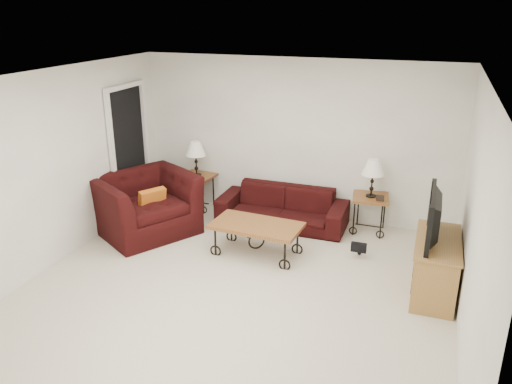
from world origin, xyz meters
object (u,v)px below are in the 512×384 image
side_table_right (369,214)px  coffee_table (257,239)px  sofa (282,207)px  tv_stand (435,267)px  backpack (360,241)px  side_table_left (197,192)px  lamp_right (372,178)px  lamp_left (196,159)px  armchair (145,204)px  television (440,217)px

side_table_right → coffee_table: (-1.34, -1.27, -0.06)m
sofa → coffee_table: 1.09m
sofa → tv_stand: tv_stand is taller
tv_stand → side_table_right: bearing=123.0°
side_table_right → backpack: 0.83m
side_table_left → tv_stand: tv_stand is taller
side_table_left → coffee_table: side_table_left is taller
sofa → lamp_right: (1.31, 0.18, 0.56)m
lamp_right → tv_stand: 1.84m
coffee_table → tv_stand: (2.31, -0.22, 0.11)m
side_table_left → side_table_right: 2.84m
side_table_right → coffee_table: side_table_right is taller
lamp_left → armchair: 1.24m
lamp_left → tv_stand: (3.81, -1.48, -0.53)m
lamp_left → armchair: (-0.30, -1.13, -0.42)m
side_table_left → armchair: size_ratio=0.42×
side_table_left → television: size_ratio=0.57×
side_table_right → lamp_right: size_ratio=1.00×
side_table_right → backpack: size_ratio=1.39×
coffee_table → lamp_left: bearing=139.8°
armchair → television: size_ratio=1.35×
sofa → side_table_left: sofa is taller
side_table_left → backpack: size_ratio=1.41×
lamp_left → tv_stand: bearing=-21.3°
side_table_right → lamp_left: (-2.84, 0.00, 0.58)m
side_table_left → armchair: armchair is taller
armchair → backpack: size_ratio=3.33×
coffee_table → side_table_left: bearing=139.8°
television → lamp_right: bearing=-147.5°
television → side_table_left: bearing=-111.4°
sofa → lamp_left: lamp_left is taller
sofa → armchair: (-1.83, -0.95, 0.15)m
sofa → television: television is taller
armchair → television: bearing=-63.9°
lamp_right → armchair: 3.36m
sofa → side_table_right: sofa is taller
sofa → side_table_left: size_ratio=3.44×
television → backpack: (-0.95, 0.66, -0.76)m
lamp_left → coffee_table: (1.50, -1.27, -0.64)m
television → armchair: bearing=-94.9°
side_table_left → sofa: bearing=-6.7°
lamp_right → side_table_left: bearing=180.0°
side_table_left → tv_stand: 4.09m
lamp_right → coffee_table: (-1.34, -1.27, -0.63)m
lamp_right → coffee_table: bearing=-136.6°
side_table_left → coffee_table: 1.97m
side_table_right → lamp_left: bearing=180.0°
sofa → lamp_left: bearing=173.3°
lamp_left → television: size_ratio=0.57×
side_table_left → coffee_table: size_ratio=0.48×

